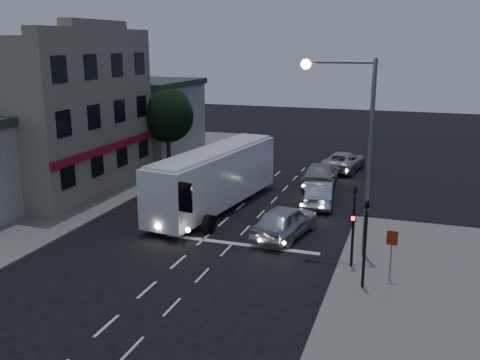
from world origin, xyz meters
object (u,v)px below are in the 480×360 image
(tour_bus, at_px, (215,177))
(traffic_signal_side, at_px, (366,234))
(streetlight, at_px, (356,136))
(car_sedan_b, at_px, (320,174))
(car_suv, at_px, (285,221))
(car_sedan_a, at_px, (319,194))
(regulatory_sign, at_px, (392,247))
(car_sedan_c, at_px, (344,161))
(street_tree, at_px, (167,114))
(traffic_signal_main, at_px, (354,217))

(tour_bus, bearing_deg, traffic_signal_side, -33.15)
(traffic_signal_side, xyz_separation_m, streetlight, (-0.96, 3.40, 3.31))
(car_sedan_b, bearing_deg, car_suv, 85.88)
(car_sedan_a, bearing_deg, regulatory_sign, 107.78)
(car_sedan_a, xyz_separation_m, car_sedan_b, (-0.81, 4.72, 0.05))
(car_sedan_a, distance_m, car_sedan_c, 9.83)
(car_suv, xyz_separation_m, car_sedan_a, (0.70, 6.02, -0.09))
(tour_bus, bearing_deg, car_sedan_b, 63.52)
(street_tree, bearing_deg, car_suv, -43.02)
(car_sedan_b, relative_size, traffic_signal_side, 1.34)
(car_sedan_b, distance_m, regulatory_sign, 15.82)
(traffic_signal_side, height_order, street_tree, street_tree)
(traffic_signal_side, relative_size, street_tree, 0.66)
(car_sedan_c, distance_m, traffic_signal_main, 19.17)
(car_sedan_c, bearing_deg, streetlight, 106.51)
(car_sedan_c, bearing_deg, traffic_signal_side, 107.67)
(streetlight, bearing_deg, tour_bus, 150.01)
(tour_bus, height_order, street_tree, street_tree)
(traffic_signal_main, relative_size, traffic_signal_side, 1.00)
(regulatory_sign, bearing_deg, car_sedan_b, 110.73)
(car_sedan_c, bearing_deg, traffic_signal_main, 106.62)
(streetlight, bearing_deg, traffic_signal_side, -74.30)
(tour_bus, xyz_separation_m, car_sedan_a, (5.84, 2.62, -1.23))
(car_suv, xyz_separation_m, traffic_signal_side, (4.48, -5.00, 1.58))
(car_sedan_c, distance_m, streetlight, 18.34)
(car_sedan_c, xyz_separation_m, traffic_signal_side, (3.65, -20.84, 1.68))
(car_suv, relative_size, streetlight, 0.55)
(car_sedan_b, height_order, regulatory_sign, regulatory_sign)
(car_sedan_a, bearing_deg, car_sedan_c, -98.43)
(car_sedan_a, relative_size, car_sedan_b, 0.83)
(tour_bus, distance_m, car_sedan_c, 13.86)
(traffic_signal_side, bearing_deg, streetlight, 105.70)
(car_sedan_c, distance_m, regulatory_sign, 20.44)
(car_sedan_c, relative_size, regulatory_sign, 2.43)
(regulatory_sign, bearing_deg, traffic_signal_side, -136.08)
(traffic_signal_side, relative_size, streetlight, 0.46)
(car_sedan_c, height_order, traffic_signal_main, traffic_signal_main)
(tour_bus, relative_size, streetlight, 1.36)
(traffic_signal_side, bearing_deg, car_sedan_a, 108.94)
(tour_bus, relative_size, traffic_signal_main, 2.98)
(street_tree, bearing_deg, tour_bus, -48.65)
(car_suv, xyz_separation_m, street_tree, (-12.03, 11.22, 3.66))
(tour_bus, height_order, regulatory_sign, tour_bus)
(car_sedan_b, bearing_deg, street_tree, -7.05)
(car_suv, bearing_deg, regulatory_sign, 154.88)
(car_suv, distance_m, car_sedan_a, 6.06)
(car_sedan_a, relative_size, traffic_signal_side, 1.11)
(car_sedan_a, height_order, traffic_signal_main, traffic_signal_main)
(car_sedan_c, xyz_separation_m, streetlight, (2.69, -17.44, 4.99))
(car_sedan_a, bearing_deg, traffic_signal_side, 101.29)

